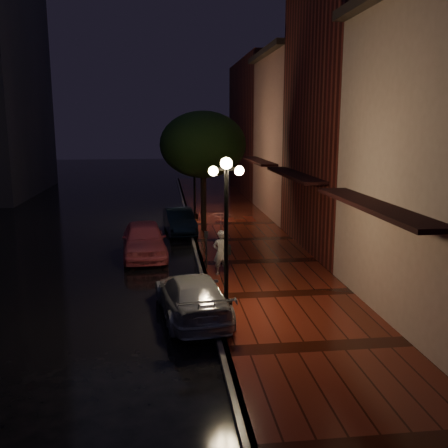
# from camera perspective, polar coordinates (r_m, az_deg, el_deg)

# --- Properties ---
(ground) EXTENTS (120.00, 120.00, 0.00)m
(ground) POSITION_cam_1_polar(r_m,az_deg,el_deg) (18.99, -2.68, -4.93)
(ground) COLOR black
(ground) RESTS_ON ground
(sidewalk) EXTENTS (4.50, 60.00, 0.15)m
(sidewalk) POSITION_cam_1_polar(r_m,az_deg,el_deg) (19.25, 4.03, -4.48)
(sidewalk) COLOR #4D180D
(sidewalk) RESTS_ON ground
(curb) EXTENTS (0.25, 60.00, 0.15)m
(curb) POSITION_cam_1_polar(r_m,az_deg,el_deg) (18.97, -2.68, -4.71)
(curb) COLOR #595451
(curb) RESTS_ON ground
(storefront_mid) EXTENTS (5.00, 8.00, 11.00)m
(storefront_mid) POSITION_cam_1_polar(r_m,az_deg,el_deg) (21.82, 15.80, 11.41)
(storefront_mid) COLOR #511914
(storefront_mid) RESTS_ON ground
(storefront_far) EXTENTS (5.00, 8.00, 9.00)m
(storefront_far) POSITION_cam_1_polar(r_m,az_deg,el_deg) (29.39, 9.67, 9.61)
(storefront_far) COLOR #8C5951
(storefront_far) RESTS_ON ground
(storefront_extra) EXTENTS (5.00, 12.00, 10.00)m
(storefront_extra) POSITION_cam_1_polar(r_m,az_deg,el_deg) (39.07, 5.49, 10.85)
(storefront_extra) COLOR #511914
(storefront_extra) RESTS_ON ground
(streetlamp_near) EXTENTS (0.96, 0.36, 4.31)m
(streetlamp_near) POSITION_cam_1_polar(r_m,az_deg,el_deg) (13.56, 0.26, -0.23)
(streetlamp_near) COLOR black
(streetlamp_near) RESTS_ON sidewalk
(streetlamp_far) EXTENTS (0.96, 0.36, 4.31)m
(streetlamp_far) POSITION_cam_1_polar(r_m,az_deg,el_deg) (27.37, -3.40, 5.64)
(streetlamp_far) COLOR black
(streetlamp_far) RESTS_ON sidewalk
(street_tree) EXTENTS (4.16, 4.16, 5.80)m
(street_tree) POSITION_cam_1_polar(r_m,az_deg,el_deg) (24.27, -2.38, 8.81)
(street_tree) COLOR black
(street_tree) RESTS_ON sidewalk
(pink_car) EXTENTS (2.03, 4.38, 1.45)m
(pink_car) POSITION_cam_1_polar(r_m,az_deg,el_deg) (20.49, -9.13, -1.75)
(pink_car) COLOR #D95969
(pink_car) RESTS_ON ground
(navy_car) EXTENTS (1.68, 3.86, 1.23)m
(navy_car) POSITION_cam_1_polar(r_m,az_deg,el_deg) (24.72, -5.12, 0.35)
(navy_car) COLOR black
(navy_car) RESTS_ON ground
(silver_car) EXTENTS (2.25, 4.43, 1.23)m
(silver_car) POSITION_cam_1_polar(r_m,az_deg,el_deg) (14.08, -3.66, -8.21)
(silver_car) COLOR #95949B
(silver_car) RESTS_ON ground
(woman_with_umbrella) EXTENTS (0.92, 0.94, 2.23)m
(woman_with_umbrella) POSITION_cam_1_polar(r_m,az_deg,el_deg) (17.17, -0.35, -1.09)
(woman_with_umbrella) COLOR white
(woman_with_umbrella) RESTS_ON sidewalk
(parking_meter) EXTENTS (0.14, 0.12, 1.39)m
(parking_meter) POSITION_cam_1_polar(r_m,az_deg,el_deg) (18.02, -2.06, -2.56)
(parking_meter) COLOR black
(parking_meter) RESTS_ON sidewalk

